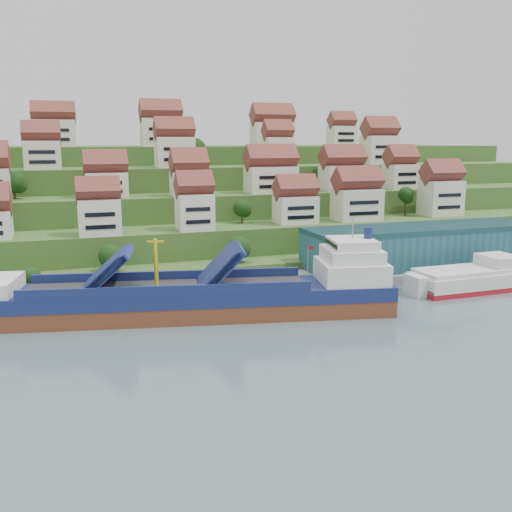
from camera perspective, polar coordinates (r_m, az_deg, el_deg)
name	(u,v)px	position (r m, az deg, el deg)	size (l,w,h in m)	color
ground	(244,312)	(112.28, -1.24, -5.59)	(300.00, 300.00, 0.00)	slate
quay	(307,281)	(132.37, 5.08, -2.50)	(180.00, 14.00, 2.20)	gray
hillside	(157,204)	(209.65, -9.84, 5.19)	(260.00, 128.00, 31.00)	#2D4C1E
hillside_village	(187,170)	(167.10, -6.91, 8.50)	(158.81, 63.54, 29.07)	silver
hillside_trees	(184,194)	(156.22, -7.19, 6.19)	(143.15, 62.57, 30.57)	#183B13
warehouse	(421,245)	(148.35, 16.20, 1.02)	(60.00, 15.00, 10.00)	#235660
flagpole	(308,261)	(125.87, 5.26, -0.53)	(1.28, 0.16, 8.00)	gray
cargo_ship	(192,299)	(109.34, -6.45, -4.27)	(82.41, 28.48, 18.12)	brown
second_ship	(475,279)	(137.25, 21.02, -2.15)	(28.11, 10.79, 8.11)	maroon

